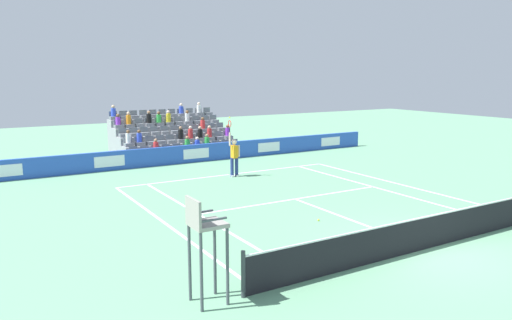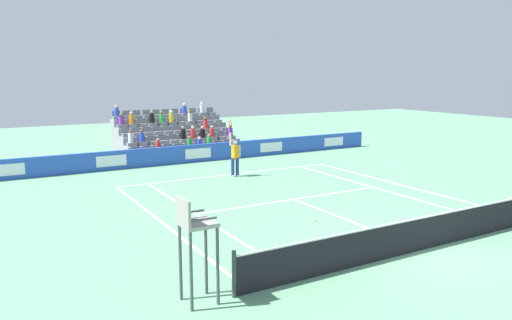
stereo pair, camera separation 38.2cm
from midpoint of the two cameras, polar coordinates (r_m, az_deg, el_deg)
name	(u,v)px [view 1 (the left image)]	position (r m, az deg, el deg)	size (l,w,h in m)	color
ground_plane	(427,249)	(14.76, 18.52, -9.70)	(80.00, 80.00, 0.00)	#669E77
line_baseline	(229,174)	(23.90, -3.55, -1.68)	(10.97, 0.10, 0.01)	white
line_service	(295,199)	(19.31, 3.99, -4.53)	(8.23, 0.10, 0.01)	white
line_centre_service	(350,220)	(16.89, 10.24, -6.82)	(0.10, 6.40, 0.01)	white
line_singles_sideline_left	(204,218)	(16.97, -6.67, -6.64)	(0.10, 11.89, 0.01)	white
line_singles_sideline_right	(380,189)	(21.55, 13.72, -3.26)	(0.10, 11.89, 0.01)	white
line_doubles_sideline_left	(166,224)	(16.49, -11.05, -7.26)	(0.10, 11.89, 0.01)	white
line_doubles_sideline_right	(403,185)	(22.52, 16.21, -2.80)	(0.10, 11.89, 0.01)	white
line_centre_mark	(230,175)	(23.82, -3.44, -1.73)	(0.10, 0.20, 0.01)	white
sponsor_barrier	(196,153)	(27.38, -7.42, 0.78)	(23.68, 0.22, 0.97)	blue
tennis_net	(428,232)	(14.61, 18.63, -7.88)	(11.97, 0.10, 1.07)	#33383D
tennis_player	(234,156)	(23.26, -3.02, 0.47)	(0.53, 0.37, 2.85)	navy
umpire_chair	(205,235)	(10.46, -7.03, -8.63)	(0.70, 0.70, 2.34)	#474C54
stadium_stand	(172,140)	(30.59, -10.10, 2.32)	(6.82, 4.75, 2.98)	gray
loose_tennis_ball	(319,220)	(16.59, 6.60, -6.92)	(0.07, 0.07, 0.07)	#D1E533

